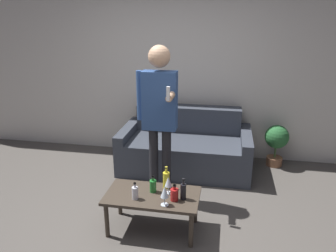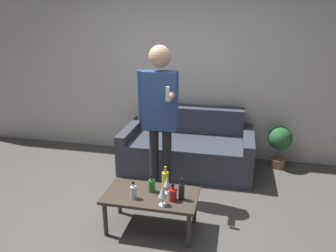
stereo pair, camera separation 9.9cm
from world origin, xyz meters
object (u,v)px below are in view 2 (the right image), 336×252
couch (188,147)px  bottle_orange (152,185)px  coffee_table (151,199)px  person_standing_front (160,110)px

couch → bottle_orange: 1.46m
coffee_table → person_standing_front: 0.97m
couch → person_standing_front: bearing=-102.5°
couch → bottle_orange: bearing=-95.5°
couch → coffee_table: bearing=-95.1°
coffee_table → couch: bearing=84.9°
couch → person_standing_front: 1.18m
coffee_table → person_standing_front: person_standing_front is taller
person_standing_front → couch: bearing=77.5°
coffee_table → person_standing_front: bearing=95.3°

